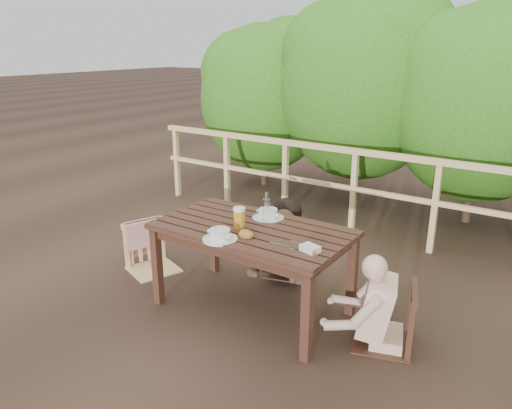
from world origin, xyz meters
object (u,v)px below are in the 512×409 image
Objects in this scene: table at (253,269)px; chair_right at (387,289)px; diner_right at (392,274)px; chair_left at (151,229)px; soup_far at (268,214)px; bread_roll at (246,234)px; chair_far at (290,233)px; woman at (291,213)px; butter_tub at (310,249)px; beer_glass at (239,219)px; soup_near at (220,235)px; bottle at (266,208)px.

table is 1.09m from chair_right.
chair_right is 0.13m from diner_right.
chair_left is 3.28× the size of soup_far.
diner_right reaches higher than bread_roll.
chair_far is 0.19m from woman.
woman is 8.95× the size of butter_tub.
diner_right is 1.22m from beer_glass.
diner_right reaches higher than chair_far.
woman reaches higher than chair_right.
woman is at bearing 44.82° from diner_right.
soup_far is (0.06, -0.50, 0.15)m from woman.
beer_glass reaches higher than butter_tub.
chair_far is 0.69× the size of woman.
butter_tub reaches higher than table.
table is 1.35× the size of diner_right.
bread_roll is at bearing -80.77° from chair_left.
woman is 4.57× the size of soup_far.
bread_roll is (0.08, -0.20, 0.39)m from table.
chair_far is 0.90m from beer_glass.
chair_far reaches higher than bread_roll.
table is at bearing -100.45° from chair_right.
chair_far is at bearing 90.93° from soup_near.
soup_near is at bearing -88.16° from beer_glass.
bread_roll is (1.29, -0.24, 0.31)m from chair_left.
chair_far is at bearing 90.64° from beer_glass.
diner_right is 6.23× the size of beer_glass.
soup_near is 2.11× the size of bread_roll.
soup_near is (0.02, -1.07, 0.34)m from chair_far.
table is at bearing 79.36° from diner_right.
beer_glass is (-0.07, -0.08, 0.45)m from table.
beer_glass is at bearing -99.12° from soup_far.
chair_left is 1.05× the size of chair_far.
diner_right is at bearing 18.33° from bread_roll.
table is 0.45m from bread_roll.
bottle reaches higher than soup_near.
bottle reaches higher than soup_far.
soup_near is 0.59m from soup_far.
chair_far is 0.94× the size of chair_right.
chair_far is at bearing 100.18° from bottle.
soup_near is (-1.17, -0.47, 0.19)m from diner_right.
butter_tub is at bearing 103.31° from diner_right.
soup_near is (1.14, -0.37, 0.32)m from chair_left.
soup_near and soup_far have the same top height.
chair_right is 1.09m from bread_roll.
bottle is 0.68m from butter_tub.
soup_near is 1.95× the size of butter_tub.
chair_right is 1.22m from beer_glass.
chair_right is 3.45× the size of bottle.
bottle is at bearing 99.84° from bread_roll.
diner_right reaches higher than chair_right.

